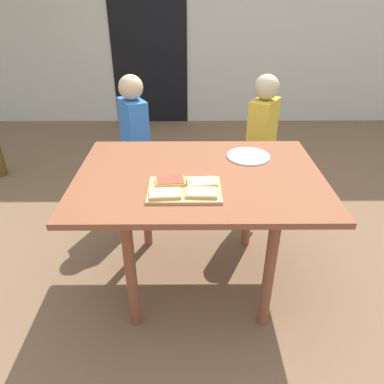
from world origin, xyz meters
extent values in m
plane|color=brown|center=(0.00, 0.00, 0.00)|extent=(16.00, 16.00, 0.00)
cube|color=beige|center=(0.00, 3.01, 1.36)|extent=(8.00, 0.20, 2.72)
cube|color=black|center=(-0.53, 2.90, 1.00)|extent=(0.90, 0.02, 2.00)
cube|color=brown|center=(0.00, 0.00, 0.69)|extent=(1.25, 0.88, 0.03)
cylinder|color=brown|center=(-0.33, -0.33, 0.34)|extent=(0.05, 0.05, 0.67)
cylinder|color=brown|center=(0.33, -0.33, 0.34)|extent=(0.05, 0.05, 0.67)
cylinder|color=brown|center=(-0.33, 0.33, 0.34)|extent=(0.05, 0.05, 0.67)
cylinder|color=brown|center=(0.33, 0.33, 0.34)|extent=(0.05, 0.05, 0.67)
cube|color=tan|center=(-0.07, -0.17, 0.71)|extent=(0.34, 0.24, 0.01)
cube|color=tan|center=(0.01, -0.23, 0.72)|extent=(0.15, 0.10, 0.01)
cube|color=#F8DE97|center=(0.01, -0.23, 0.73)|extent=(0.13, 0.09, 0.00)
cube|color=tan|center=(0.01, -0.13, 0.72)|extent=(0.15, 0.11, 0.01)
cube|color=#F8DE97|center=(0.01, -0.13, 0.73)|extent=(0.14, 0.10, 0.00)
cube|color=tan|center=(-0.14, -0.12, 0.72)|extent=(0.15, 0.11, 0.01)
cube|color=#B13E2B|center=(-0.14, -0.12, 0.73)|extent=(0.13, 0.10, 0.00)
cube|color=tan|center=(-0.16, -0.23, 0.72)|extent=(0.15, 0.10, 0.01)
cube|color=#F8DE97|center=(-0.16, -0.23, 0.73)|extent=(0.13, 0.09, 0.00)
cylinder|color=white|center=(0.28, 0.21, 0.71)|extent=(0.24, 0.24, 0.01)
cylinder|color=navy|center=(-0.48, 0.88, 0.25)|extent=(0.09, 0.09, 0.49)
cylinder|color=navy|center=(-0.41, 0.76, 0.25)|extent=(0.09, 0.09, 0.49)
cube|color=blue|center=(-0.44, 0.82, 0.67)|extent=(0.24, 0.28, 0.36)
sphere|color=#D1B58A|center=(-0.44, 0.82, 0.94)|extent=(0.17, 0.17, 0.17)
cylinder|color=#414372|center=(0.50, 0.82, 0.25)|extent=(0.09, 0.09, 0.51)
cylinder|color=#414372|center=(0.43, 0.70, 0.25)|extent=(0.09, 0.09, 0.51)
cube|color=gold|center=(0.46, 0.76, 0.69)|extent=(0.24, 0.28, 0.37)
sphere|color=#C4B288|center=(0.46, 0.76, 0.96)|extent=(0.17, 0.17, 0.17)
camera|label=1|loc=(-0.05, -1.62, 1.53)|focal=33.43mm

